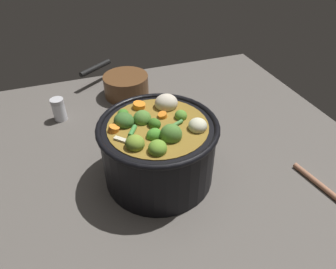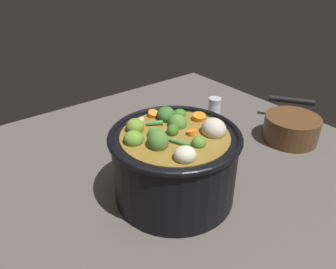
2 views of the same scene
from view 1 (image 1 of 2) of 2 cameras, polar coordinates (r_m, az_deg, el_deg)
ground_plane at (r=0.72m, az=-1.66°, el=-7.56°), size 1.10×1.10×0.00m
cooking_pot at (r=0.67m, az=-1.79°, el=-2.78°), size 0.26×0.26×0.17m
salt_shaker at (r=0.93m, az=-19.66°, el=4.44°), size 0.04×0.04×0.07m
small_saucepan at (r=1.01m, az=-7.96°, el=9.12°), size 0.23×0.21×0.07m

